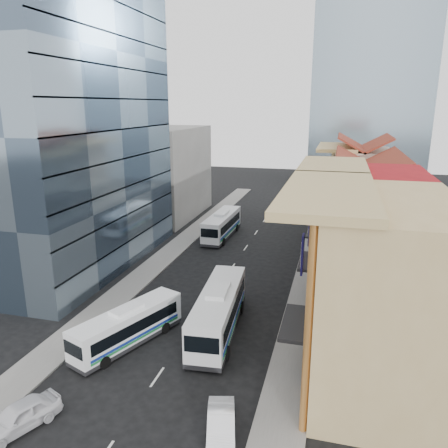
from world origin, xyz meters
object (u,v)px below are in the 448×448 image
(shophouse_tan, at_px, (384,292))
(bus_left_near, at_px, (128,325))
(bus_left_far, at_px, (222,224))
(sedan_right, at_px, (221,425))
(bus_right, at_px, (218,310))
(sedan_left, at_px, (19,416))
(office_tower, at_px, (70,129))

(shophouse_tan, distance_m, bus_left_near, 18.29)
(bus_left_far, bearing_deg, bus_left_near, -87.94)
(shophouse_tan, distance_m, sedan_right, 12.87)
(bus_right, bearing_deg, shophouse_tan, -18.20)
(bus_left_far, distance_m, bus_right, 25.71)
(sedan_left, bearing_deg, shophouse_tan, 52.25)
(shophouse_tan, xyz_separation_m, bus_right, (-11.67, 2.83, -4.12))
(bus_left_near, height_order, bus_left_far, bus_left_far)
(office_tower, xyz_separation_m, sedan_left, (11.52, -24.35, -14.22))
(shophouse_tan, bearing_deg, sedan_right, -136.44)
(shophouse_tan, relative_size, bus_left_far, 1.27)
(bus_left_near, height_order, sedan_right, bus_left_near)
(bus_left_far, distance_m, sedan_right, 37.09)
(office_tower, bearing_deg, sedan_left, -64.68)
(sedan_right, bearing_deg, sedan_left, 176.99)
(sedan_left, bearing_deg, bus_left_far, 112.24)
(shophouse_tan, height_order, bus_right, shophouse_tan)
(bus_left_far, relative_size, bus_right, 0.94)
(bus_left_far, bearing_deg, bus_right, -74.23)
(office_tower, bearing_deg, shophouse_tan, -24.30)
(bus_right, height_order, sedan_right, bus_right)
(shophouse_tan, distance_m, sedan_left, 22.67)
(bus_right, bearing_deg, sedan_right, -78.36)
(shophouse_tan, xyz_separation_m, sedan_right, (-8.50, -8.08, -5.30))
(office_tower, height_order, sedan_right, office_tower)
(bus_left_near, xyz_separation_m, sedan_left, (-1.76, -9.67, -0.75))
(office_tower, bearing_deg, bus_right, -30.03)
(shophouse_tan, xyz_separation_m, sedan_left, (-19.48, -10.35, -5.22))
(sedan_right, bearing_deg, bus_right, 91.56)
(bus_left_far, bearing_deg, shophouse_tan, -55.58)
(shophouse_tan, relative_size, bus_left_near, 1.47)
(bus_left_near, bearing_deg, bus_right, 51.56)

